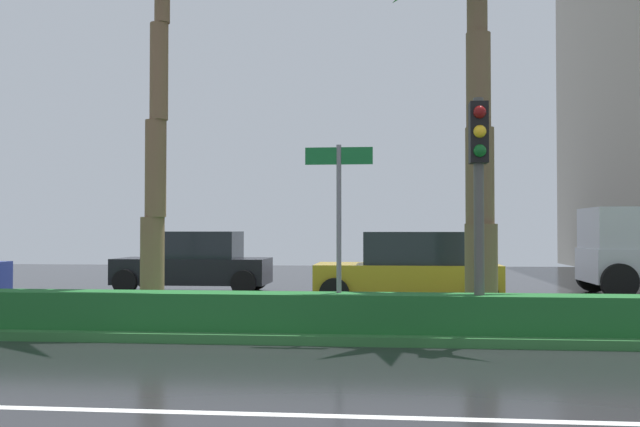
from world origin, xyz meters
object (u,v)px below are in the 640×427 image
(street_name_sign, at_px, (339,211))
(car_in_traffic_second, at_px, (195,263))
(car_in_traffic_third, at_px, (409,270))
(traffic_signal_median_right, at_px, (479,171))

(street_name_sign, distance_m, car_in_traffic_second, 9.60)
(street_name_sign, xyz_separation_m, car_in_traffic_second, (-4.72, 8.27, -1.25))
(car_in_traffic_second, bearing_deg, car_in_traffic_third, 154.79)
(car_in_traffic_second, bearing_deg, traffic_signal_median_right, 129.29)
(traffic_signal_median_right, relative_size, street_name_sign, 1.23)
(car_in_traffic_third, bearing_deg, street_name_sign, 76.98)
(traffic_signal_median_right, xyz_separation_m, car_in_traffic_third, (-0.95, 5.65, -1.87))
(traffic_signal_median_right, height_order, car_in_traffic_third, traffic_signal_median_right)
(street_name_sign, bearing_deg, car_in_traffic_third, 76.98)
(traffic_signal_median_right, relative_size, car_in_traffic_third, 0.86)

